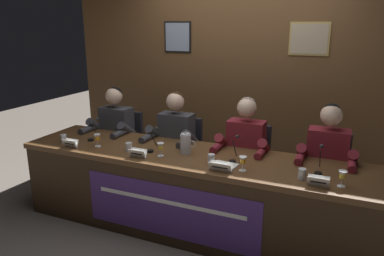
{
  "coord_description": "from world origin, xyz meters",
  "views": [
    {
      "loc": [
        1.27,
        -2.93,
        1.9
      ],
      "look_at": [
        0.0,
        0.0,
        1.0
      ],
      "focal_mm": 34.3,
      "sensor_mm": 36.0,
      "label": 1
    }
  ],
  "objects_px": {
    "panelist_far_left": "(113,133)",
    "nameplate_far_right": "(318,181)",
    "chair_far_left": "(124,151)",
    "juice_glass_center_right": "(243,161)",
    "chair_center_left": "(181,159)",
    "nameplate_center_right": "(220,167)",
    "chair_far_right": "(325,182)",
    "document_stack_center_right": "(224,165)",
    "panelist_center_right": "(243,150)",
    "panelist_center_left": "(173,141)",
    "microphone_center_left": "(152,143)",
    "microphone_far_right": "(319,164)",
    "nameplate_far_left": "(71,143)",
    "nameplate_center_left": "(138,153)",
    "water_cup_far_left": "(64,139)",
    "juice_glass_far_right": "(342,176)",
    "conference_table": "(187,182)",
    "water_cup_center_right": "(211,159)",
    "water_cup_far_right": "(302,174)",
    "chair_center_right": "(248,170)",
    "panelist_far_right": "(326,162)",
    "water_cup_center_left": "(129,147)",
    "microphone_far_left": "(93,133)",
    "juice_glass_far_left": "(97,138)",
    "microphone_center_right": "(234,153)",
    "juice_glass_center_left": "(161,147)",
    "water_pitcher_central": "(186,144)"
  },
  "relations": [
    {
      "from": "panelist_far_left",
      "to": "nameplate_far_right",
      "type": "distance_m",
      "value": 2.38
    },
    {
      "from": "water_cup_center_left",
      "to": "microphone_far_right",
      "type": "relative_size",
      "value": 0.39
    },
    {
      "from": "chair_far_left",
      "to": "juice_glass_far_right",
      "type": "height_order",
      "value": "chair_far_left"
    },
    {
      "from": "juice_glass_far_left",
      "to": "juice_glass_center_left",
      "type": "height_order",
      "value": "same"
    },
    {
      "from": "conference_table",
      "to": "panelist_far_right",
      "type": "relative_size",
      "value": 2.72
    },
    {
      "from": "panelist_far_left",
      "to": "chair_center_right",
      "type": "xyz_separation_m",
      "value": [
        1.53,
        0.2,
        -0.28
      ]
    },
    {
      "from": "panelist_center_right",
      "to": "juice_glass_center_right",
      "type": "relative_size",
      "value": 9.99
    },
    {
      "from": "juice_glass_center_left",
      "to": "panelist_center_right",
      "type": "relative_size",
      "value": 0.1
    },
    {
      "from": "chair_far_right",
      "to": "juice_glass_far_right",
      "type": "distance_m",
      "value": 0.89
    },
    {
      "from": "water_cup_center_right",
      "to": "water_cup_far_right",
      "type": "bearing_deg",
      "value": -2.12
    },
    {
      "from": "panelist_far_left",
      "to": "water_cup_center_left",
      "type": "distance_m",
      "value": 0.79
    },
    {
      "from": "document_stack_center_right",
      "to": "chair_center_left",
      "type": "bearing_deg",
      "value": 135.52
    },
    {
      "from": "nameplate_far_left",
      "to": "nameplate_center_left",
      "type": "xyz_separation_m",
      "value": [
        0.75,
        0.01,
        0.0
      ]
    },
    {
      "from": "chair_far_left",
      "to": "panelist_center_right",
      "type": "height_order",
      "value": "panelist_center_right"
    },
    {
      "from": "panelist_center_right",
      "to": "water_pitcher_central",
      "type": "xyz_separation_m",
      "value": [
        -0.44,
        -0.39,
        0.13
      ]
    },
    {
      "from": "microphone_far_right",
      "to": "document_stack_center_right",
      "type": "bearing_deg",
      "value": -168.01
    },
    {
      "from": "water_cup_center_left",
      "to": "microphone_far_right",
      "type": "distance_m",
      "value": 1.7
    },
    {
      "from": "water_cup_far_left",
      "to": "chair_center_right",
      "type": "height_order",
      "value": "chair_center_right"
    },
    {
      "from": "microphone_center_left",
      "to": "panelist_center_left",
      "type": "bearing_deg",
      "value": 90.3
    },
    {
      "from": "chair_center_left",
      "to": "water_cup_center_right",
      "type": "relative_size",
      "value": 10.71
    },
    {
      "from": "conference_table",
      "to": "water_cup_far_right",
      "type": "relative_size",
      "value": 39.59
    },
    {
      "from": "panelist_center_left",
      "to": "microphone_center_left",
      "type": "height_order",
      "value": "panelist_center_left"
    },
    {
      "from": "conference_table",
      "to": "chair_center_left",
      "type": "xyz_separation_m",
      "value": [
        -0.38,
        0.69,
        -0.07
      ]
    },
    {
      "from": "panelist_far_right",
      "to": "juice_glass_far_right",
      "type": "relative_size",
      "value": 9.99
    },
    {
      "from": "chair_center_left",
      "to": "microphone_center_right",
      "type": "height_order",
      "value": "microphone_center_right"
    },
    {
      "from": "chair_far_left",
      "to": "nameplate_center_right",
      "type": "distance_m",
      "value": 1.79
    },
    {
      "from": "chair_center_left",
      "to": "nameplate_center_right",
      "type": "xyz_separation_m",
      "value": [
        0.76,
        -0.87,
        0.35
      ]
    },
    {
      "from": "conference_table",
      "to": "document_stack_center_right",
      "type": "height_order",
      "value": "document_stack_center_right"
    },
    {
      "from": "chair_far_right",
      "to": "document_stack_center_right",
      "type": "height_order",
      "value": "chair_far_right"
    },
    {
      "from": "juice_glass_far_right",
      "to": "nameplate_center_left",
      "type": "bearing_deg",
      "value": -177.72
    },
    {
      "from": "chair_center_left",
      "to": "juice_glass_center_left",
      "type": "bearing_deg",
      "value": -79.08
    },
    {
      "from": "microphone_far_left",
      "to": "panelist_far_left",
      "type": "bearing_deg",
      "value": 94.51
    },
    {
      "from": "nameplate_center_right",
      "to": "microphone_center_left",
      "type": "bearing_deg",
      "value": 163.27
    },
    {
      "from": "juice_glass_far_right",
      "to": "juice_glass_far_left",
      "type": "bearing_deg",
      "value": 178.73
    },
    {
      "from": "water_cup_far_left",
      "to": "juice_glass_far_right",
      "type": "relative_size",
      "value": 0.69
    },
    {
      "from": "nameplate_far_left",
      "to": "water_cup_center_left",
      "type": "bearing_deg",
      "value": 11.99
    },
    {
      "from": "panelist_far_left",
      "to": "water_cup_center_left",
      "type": "xyz_separation_m",
      "value": [
        0.57,
        -0.55,
        0.07
      ]
    },
    {
      "from": "juice_glass_center_left",
      "to": "panelist_far_right",
      "type": "xyz_separation_m",
      "value": [
        1.39,
        0.54,
        -0.12
      ]
    },
    {
      "from": "nameplate_center_left",
      "to": "juice_glass_far_right",
      "type": "bearing_deg",
      "value": 2.28
    },
    {
      "from": "nameplate_center_right",
      "to": "juice_glass_far_right",
      "type": "distance_m",
      "value": 0.92
    },
    {
      "from": "nameplate_far_right",
      "to": "juice_glass_far_right",
      "type": "relative_size",
      "value": 1.26
    },
    {
      "from": "chair_center_right",
      "to": "panelist_center_right",
      "type": "bearing_deg",
      "value": -90.0
    },
    {
      "from": "conference_table",
      "to": "panelist_far_right",
      "type": "bearing_deg",
      "value": 23.11
    },
    {
      "from": "chair_far_left",
      "to": "microphone_far_left",
      "type": "xyz_separation_m",
      "value": [
        0.03,
        -0.58,
        0.38
      ]
    },
    {
      "from": "panelist_center_left",
      "to": "water_cup_center_left",
      "type": "relative_size",
      "value": 14.57
    },
    {
      "from": "juice_glass_far_right",
      "to": "chair_center_right",
      "type": "bearing_deg",
      "value": 139.02
    },
    {
      "from": "microphone_far_left",
      "to": "juice_glass_far_right",
      "type": "xyz_separation_m",
      "value": [
        2.41,
        -0.21,
        0.01
      ]
    },
    {
      "from": "chair_far_left",
      "to": "juice_glass_center_right",
      "type": "distance_m",
      "value": 1.9
    },
    {
      "from": "panelist_center_right",
      "to": "juice_glass_center_right",
      "type": "bearing_deg",
      "value": -75.03
    },
    {
      "from": "microphone_far_right",
      "to": "juice_glass_far_right",
      "type": "bearing_deg",
      "value": -49.77
    }
  ]
}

